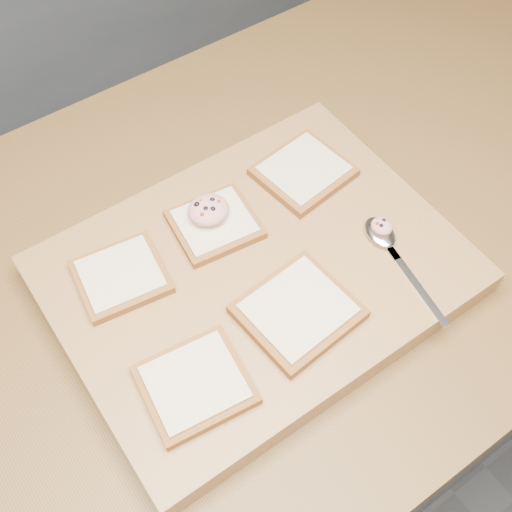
{
  "coord_description": "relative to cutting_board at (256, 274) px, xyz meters",
  "views": [
    {
      "loc": [
        -0.3,
        -0.43,
        1.64
      ],
      "look_at": [
        -0.04,
        -0.06,
        0.96
      ],
      "focal_mm": 45.0,
      "sensor_mm": 36.0,
      "label": 1
    }
  ],
  "objects": [
    {
      "name": "ground",
      "position": [
        0.04,
        0.06,
        -0.92
      ],
      "size": [
        4.0,
        4.0,
        0.0
      ],
      "primitive_type": "plane",
      "color": "#515459",
      "rests_on": "ground"
    },
    {
      "name": "cutting_board",
      "position": [
        0.0,
        0.0,
        0.0
      ],
      "size": [
        0.52,
        0.39,
        0.04
      ],
      "primitive_type": "cube",
      "color": "#A07144",
      "rests_on": "island_counter"
    },
    {
      "name": "island_counter",
      "position": [
        0.04,
        0.06,
        -0.47
      ],
      "size": [
        2.0,
        0.8,
        0.9
      ],
      "color": "slate",
      "rests_on": "ground"
    },
    {
      "name": "bread_near_left",
      "position": [
        -0.15,
        -0.1,
        0.03
      ],
      "size": [
        0.13,
        0.12,
        0.02
      ],
      "color": "brown",
      "rests_on": "cutting_board"
    },
    {
      "name": "bread_far_right",
      "position": [
        0.15,
        0.09,
        0.03
      ],
      "size": [
        0.13,
        0.12,
        0.02
      ],
      "color": "brown",
      "rests_on": "cutting_board"
    },
    {
      "name": "spoon_salad",
      "position": [
        0.17,
        -0.05,
        0.04
      ],
      "size": [
        0.03,
        0.03,
        0.02
      ],
      "color": "#D59B88",
      "rests_on": "spoon"
    },
    {
      "name": "bread_far_left",
      "position": [
        -0.15,
        0.08,
        0.03
      ],
      "size": [
        0.12,
        0.11,
        0.02
      ],
      "color": "brown",
      "rests_on": "cutting_board"
    },
    {
      "name": "bread_near_center",
      "position": [
        0.0,
        -0.09,
        0.03
      ],
      "size": [
        0.14,
        0.13,
        0.02
      ],
      "color": "brown",
      "rests_on": "cutting_board"
    },
    {
      "name": "tuna_salad_dollop",
      "position": [
        -0.01,
        0.09,
        0.05
      ],
      "size": [
        0.06,
        0.05,
        0.03
      ],
      "color": "#D59B88",
      "rests_on": "bread_far_center"
    },
    {
      "name": "spoon",
      "position": [
        0.16,
        -0.07,
        0.03
      ],
      "size": [
        0.05,
        0.18,
        0.01
      ],
      "color": "silver",
      "rests_on": "cutting_board"
    },
    {
      "name": "bread_far_center",
      "position": [
        -0.01,
        0.08,
        0.03
      ],
      "size": [
        0.12,
        0.11,
        0.02
      ],
      "color": "brown",
      "rests_on": "cutting_board"
    }
  ]
}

